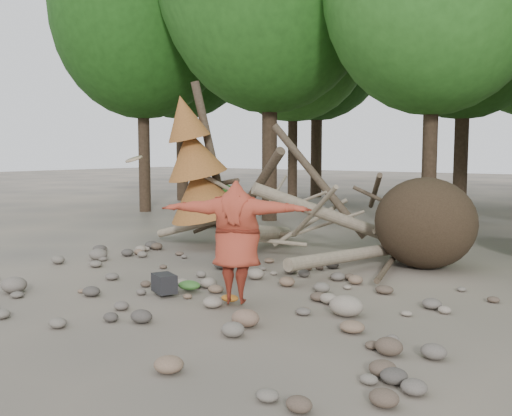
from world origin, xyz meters
The scene contains 13 objects.
ground centered at (0.00, 0.00, 0.00)m, with size 120.00×120.00×0.00m, color #514C44.
deadfall_pile centered at (2.02, 4.24, 0.95)m, with size 8.55×5.24×3.30m.
dead_conifer centered at (-3.12, 3.37, 2.11)m, with size 2.06×2.16×4.35m.
bush_left centered at (-5.50, 7.20, 0.72)m, with size 1.80×1.80×1.44m, color #1E4F15.
bush_mid centered at (0.80, 7.80, 0.56)m, with size 1.40×1.40×1.12m, color #28651D.
frisbee_thrower centered at (1.17, -0.53, 1.08)m, with size 3.18×1.62×2.40m.
backpack centered at (-0.32, -0.68, 0.16)m, with size 0.48×0.32×0.32m, color black.
cloth_green centered at (-0.11, -0.25, 0.08)m, with size 0.43×0.36×0.16m, color #376A2A.
cloth_orange centered at (0.98, -0.47, 0.06)m, with size 0.31×0.25×0.11m, color #B0651E.
boulder_front_left centered at (-2.65, -2.11, 0.15)m, with size 0.48×0.44×0.29m, color #696057.
boulder_front_right centered at (1.91, -1.28, 0.13)m, with size 0.42×0.38×0.25m, color #7A5E4C.
boulder_mid_right centered at (2.86, 0.05, 0.16)m, with size 0.53×0.48×0.32m, color gray.
boulder_mid_left centered at (-3.91, 0.78, 0.13)m, with size 0.45×0.40×0.27m, color #665E56.
Camera 1 is at (6.72, -7.75, 2.54)m, focal length 40.00 mm.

